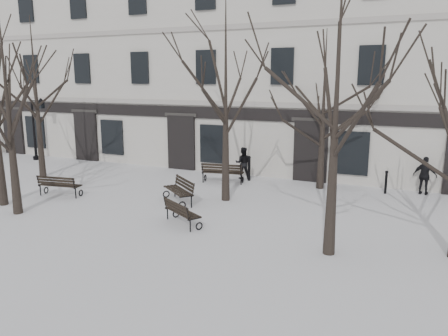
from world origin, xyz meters
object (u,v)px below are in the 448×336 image
Objects in this scene: tree_2 at (338,77)px; bench_1 at (59,185)px; bench_3 at (180,190)px; bench_4 at (222,172)px; tree_1 at (6,89)px; lamp_post at (37,125)px; bench_2 at (181,212)px.

tree_2 reaches higher than bench_1.
bench_4 reaches higher than bench_3.
bench_1 is (-0.35, 2.42, -4.00)m from tree_1.
lamp_post is at bearing -14.50° from bench_4.
tree_1 is at bearing 89.88° from bench_1.
bench_4 reaches higher than bench_1.
bench_2 is 15.47m from lamp_post.
bench_4 is at bearing -145.52° from bench_1.
tree_1 is at bearing -47.21° from lamp_post.
bench_4 is at bearing -4.18° from lamp_post.
bench_3 is at bearing 156.21° from tree_2.
bench_3 reaches higher than bench_2.
bench_3 is 0.50× the size of lamp_post.
bench_1 is at bearing 98.35° from tree_1.
bench_2 is (-5.03, 0.47, -4.42)m from tree_2.
tree_1 is at bearing 45.80° from bench_4.
tree_2 is 12.38m from bench_1.
tree_1 is 3.55× the size of bench_4.
bench_4 is 0.54× the size of lamp_post.
bench_2 is at bearing 161.82° from bench_1.
bench_4 is (-1.17, 6.01, 0.08)m from bench_2.
tree_1 is 11.48m from lamp_post.
tree_2 reaches higher than lamp_post.
bench_1 is 1.00× the size of bench_3.
tree_2 is 20.34m from lamp_post.
lamp_post is at bearing -47.16° from bench_1.
tree_1 is 9.67m from bench_4.
bench_1 is at bearing -126.87° from bench_3.
bench_4 is at bearing 125.73° from bench_3.
bench_3 is (5.06, 1.26, 0.03)m from bench_1.
tree_2 reaches higher than bench_2.
tree_2 is 6.71m from bench_2.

